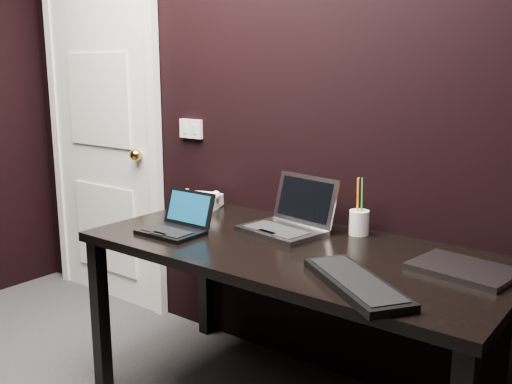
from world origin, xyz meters
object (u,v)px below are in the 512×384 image
Objects in this scene: netbook at (176,225)px; closed_laptop at (463,269)px; silver_laptop at (288,222)px; pen_cup at (359,221)px; desk at (293,264)px; mobile_phone at (179,207)px; door at (103,134)px; desk_phone at (202,201)px; ext_keyboard at (356,283)px.

closed_laptop is (1.14, 0.25, -0.02)m from netbook.
pen_cup is at bearing 29.51° from silver_laptop.
mobile_phone reaches higher than desk.
door is 8.67× the size of pen_cup.
desk is 0.24m from silver_laptop.
desk is 6.37× the size of netbook.
desk_phone is 2.34× the size of mobile_phone.
closed_laptop is at bearing -21.58° from pen_cup.
ext_keyboard is (0.91, -0.10, -0.02)m from netbook.
desk_phone reaches higher than mobile_phone.
silver_laptop reaches higher than closed_laptop.
netbook is 0.48m from silver_laptop.
door is at bearing 163.20° from ext_keyboard.
door is 1.56m from silver_laptop.
ext_keyboard is 0.62m from pen_cup.
silver_laptop reaches higher than desk.
closed_laptop is (2.29, -0.27, -0.29)m from door.
door reaches higher than mobile_phone.
mobile_phone is (-1.37, -0.01, 0.02)m from closed_laptop.
pen_cup is (-0.51, 0.20, 0.05)m from closed_laptop.
desk is at bearing -170.78° from closed_laptop.
ext_keyboard is (0.41, -0.25, 0.09)m from desk.
desk_phone is at bearing 170.62° from silver_laptop.
silver_laptop is at bearing 130.34° from desk.
netbook is at bearing -24.65° from door.
silver_laptop is 0.60m from mobile_phone.
ext_keyboard reaches higher than desk.
pen_cup is at bearing -2.29° from door.
mobile_phone is at bearing -166.27° from pen_cup.
door is 9.84× the size of desk_phone.
desk is 0.36m from pen_cup.
ext_keyboard is 5.29× the size of mobile_phone.
door is 5.86× the size of closed_laptop.
pen_cup is (0.13, 0.30, 0.14)m from desk.
door is at bearing 177.71° from pen_cup.
mobile_phone reaches higher than closed_laptop.
silver_laptop is 0.67m from ext_keyboard.
closed_laptop is at bearing 0.44° from mobile_phone.
mobile_phone is (-0.22, 0.24, -0.00)m from netbook.
netbook reaches higher than desk_phone.
mobile_phone is at bearing -179.56° from closed_laptop.
desk is 18.31× the size of mobile_phone.
closed_laptop is at bearing 56.41° from ext_keyboard.
mobile_phone is (-0.00, -0.16, -0.00)m from desk_phone.
silver_laptop is (1.52, -0.22, -0.26)m from door.
desk_phone is 0.16m from mobile_phone.
desk is at bearing 16.43° from netbook.
silver_laptop is 1.76× the size of desk_phone.
door reaches higher than netbook.
desk is 0.74m from mobile_phone.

